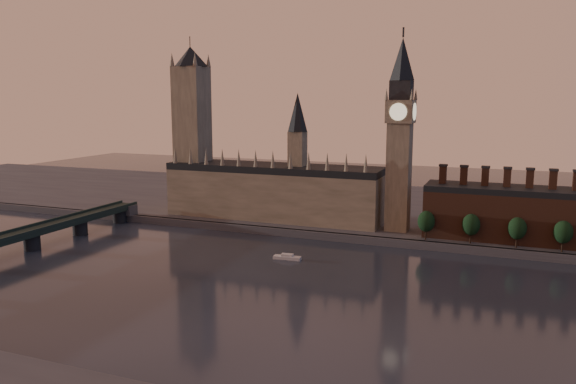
{
  "coord_description": "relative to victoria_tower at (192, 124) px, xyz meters",
  "views": [
    {
      "loc": [
        64.03,
        -189.4,
        74.65
      ],
      "look_at": [
        -32.27,
        55.0,
        30.91
      ],
      "focal_mm": 35.0,
      "sensor_mm": 36.0,
      "label": 1
    }
  ],
  "objects": [
    {
      "name": "embankment_tree_0",
      "position": [
        147.55,
        -21.13,
        -45.62
      ],
      "size": [
        8.6,
        8.6,
        14.88
      ],
      "color": "black",
      "rests_on": "north_bank"
    },
    {
      "name": "big_ben",
      "position": [
        130.0,
        -5.0,
        -2.26
      ],
      "size": [
        15.0,
        15.0,
        107.0
      ],
      "color": "gray",
      "rests_on": "north_bank"
    },
    {
      "name": "north_bank",
      "position": [
        120.0,
        63.04,
        -57.09
      ],
      "size": [
        900.0,
        182.0,
        4.0
      ],
      "color": "#4C4C51",
      "rests_on": "ground"
    },
    {
      "name": "chimney_block",
      "position": [
        200.0,
        -5.0,
        -41.27
      ],
      "size": [
        110.0,
        25.0,
        37.0
      ],
      "color": "brown",
      "rests_on": "north_bank"
    },
    {
      "name": "ground",
      "position": [
        120.0,
        -115.0,
        -59.09
      ],
      "size": [
        900.0,
        900.0,
        0.0
      ],
      "primitive_type": "plane",
      "color": "black",
      "rests_on": "ground"
    },
    {
      "name": "victoria_tower",
      "position": [
        0.0,
        0.0,
        0.0
      ],
      "size": [
        24.0,
        24.0,
        108.0
      ],
      "color": "gray",
      "rests_on": "north_bank"
    },
    {
      "name": "palace_of_westminster",
      "position": [
        55.59,
        -0.09,
        -37.46
      ],
      "size": [
        130.0,
        30.3,
        74.0
      ],
      "color": "gray",
      "rests_on": "north_bank"
    },
    {
      "name": "embankment_tree_3",
      "position": [
        210.06,
        -21.4,
        -45.62
      ],
      "size": [
        8.6,
        8.6,
        14.88
      ],
      "color": "black",
      "rests_on": "north_bank"
    },
    {
      "name": "embankment_tree_1",
      "position": [
        169.17,
        -20.64,
        -45.62
      ],
      "size": [
        8.6,
        8.6,
        14.88
      ],
      "color": "black",
      "rests_on": "north_bank"
    },
    {
      "name": "embankment_tree_2",
      "position": [
        190.27,
        -21.0,
        -45.62
      ],
      "size": [
        8.6,
        8.6,
        14.88
      ],
      "color": "black",
      "rests_on": "north_bank"
    },
    {
      "name": "river_boat",
      "position": [
        90.11,
        -67.0,
        -58.09
      ],
      "size": [
        13.28,
        4.9,
        2.6
      ],
      "rotation": [
        0.0,
        0.0,
        0.09
      ],
      "color": "silver",
      "rests_on": "ground"
    }
  ]
}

